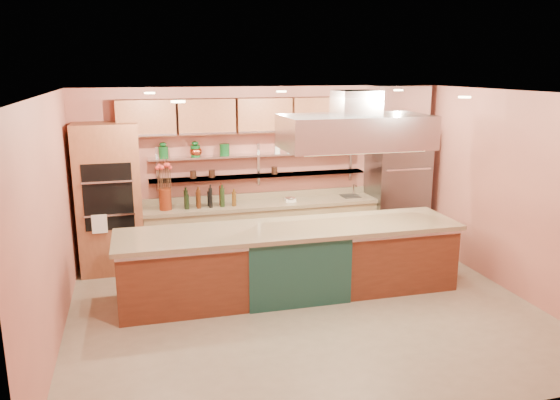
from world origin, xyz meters
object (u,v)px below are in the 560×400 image
object	(u,v)px
flower_vase	(165,199)
copper_kettle	(196,152)
island	(291,261)
green_canister	(225,150)
kitchen_scale	(290,199)
refrigerator	(397,188)

from	to	relation	value
flower_vase	copper_kettle	world-z (taller)	copper_kettle
island	green_canister	world-z (taller)	green_canister
green_canister	copper_kettle	bearing A→B (deg)	180.00
kitchen_scale	copper_kettle	bearing A→B (deg)	155.23
flower_vase	copper_kettle	distance (m)	0.90
copper_kettle	flower_vase	bearing A→B (deg)	-157.30
green_canister	kitchen_scale	bearing A→B (deg)	-11.90
refrigerator	island	world-z (taller)	refrigerator
kitchen_scale	island	bearing A→B (deg)	-122.30
island	kitchen_scale	distance (m)	1.70
copper_kettle	island	bearing A→B (deg)	-59.23
refrigerator	kitchen_scale	distance (m)	1.94
copper_kettle	green_canister	size ratio (longest dim) A/B	1.05
island	flower_vase	distance (m)	2.31
refrigerator	copper_kettle	bearing A→B (deg)	176.18
flower_vase	copper_kettle	bearing A→B (deg)	22.70
kitchen_scale	green_canister	xyz separation A→B (m)	(-1.04, 0.22, 0.83)
kitchen_scale	green_canister	distance (m)	1.35
refrigerator	copper_kettle	xyz separation A→B (m)	(-3.44, 0.23, 0.74)
green_canister	refrigerator	bearing A→B (deg)	-4.41
flower_vase	kitchen_scale	size ratio (longest dim) A/B	2.03
island	kitchen_scale	xyz separation A→B (m)	(0.44, 1.56, 0.49)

